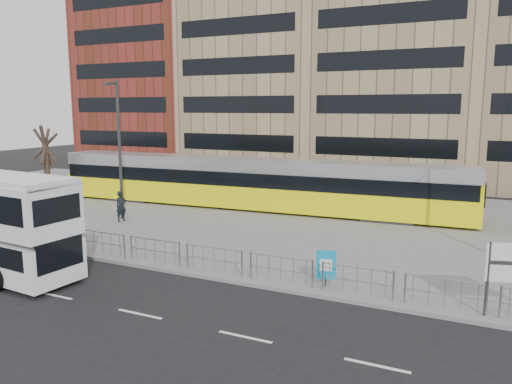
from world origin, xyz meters
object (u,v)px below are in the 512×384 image
at_px(bare_tree, 44,124).
at_px(lamp_post_west, 119,145).
at_px(tram, 250,183).
at_px(ad_panel, 326,266).
at_px(traffic_light_west, 5,201).
at_px(pedestrian, 121,206).

bearing_deg(bare_tree, lamp_post_west, -16.72).
bearing_deg(bare_tree, tram, 13.61).
height_order(ad_panel, traffic_light_west, traffic_light_west).
bearing_deg(tram, traffic_light_west, -125.74).
bearing_deg(traffic_light_west, ad_panel, 7.43).
bearing_deg(ad_panel, bare_tree, 143.26).
relative_size(pedestrian, traffic_light_west, 0.59).
xyz_separation_m(lamp_post_west, bare_tree, (-9.26, 2.78, 1.05)).
bearing_deg(traffic_light_west, tram, 64.03).
height_order(ad_panel, lamp_post_west, lamp_post_west).
distance_m(pedestrian, traffic_light_west, 6.43).
bearing_deg(pedestrian, bare_tree, 92.77).
xyz_separation_m(tram, traffic_light_west, (-8.01, -12.60, 0.27)).
bearing_deg(pedestrian, lamp_post_west, 59.49).
bearing_deg(traffic_light_west, pedestrian, 70.87).
relative_size(pedestrian, bare_tree, 0.23).
xyz_separation_m(tram, bare_tree, (-14.90, -3.61, 3.91)).
bearing_deg(lamp_post_west, ad_panel, -21.66).
relative_size(tram, bare_tree, 3.70).
height_order(tram, pedestrian, tram).
bearing_deg(ad_panel, tram, 110.01).
relative_size(tram, ad_panel, 20.50).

